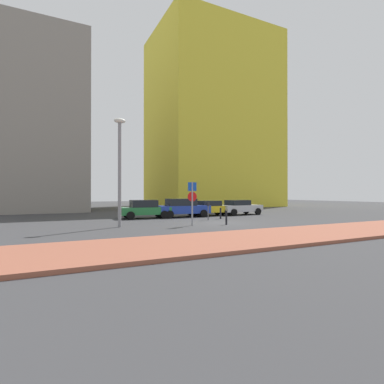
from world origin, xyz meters
TOP-DOWN VIEW (x-y plane):
  - ground_plane at (0.00, 0.00)m, footprint 120.00×120.00m
  - sidewalk_brick at (0.00, -6.94)m, footprint 40.00×4.48m
  - parked_car_green at (-3.55, 5.87)m, footprint 4.08×2.12m
  - parked_car_blue at (-0.26, 5.73)m, footprint 4.55×2.17m
  - parked_car_yellow at (2.54, 6.06)m, footprint 4.21×2.05m
  - parked_car_silver at (5.70, 5.74)m, footprint 4.24×2.11m
  - parking_sign_post at (-2.47, -0.60)m, footprint 0.60×0.14m
  - parking_meter at (0.33, 2.31)m, footprint 0.18×0.14m
  - street_lamp at (-6.77, 0.58)m, footprint 0.70×0.36m
  - traffic_bollard_near at (-0.29, -1.16)m, footprint 0.12×0.12m
  - traffic_bollard_mid at (1.73, 2.77)m, footprint 0.14×0.14m
  - building_colorful_midrise at (13.45, 24.27)m, footprint 18.41×14.84m
  - building_under_construction at (-11.99, 21.51)m, footprint 10.95×12.39m

SIDE VIEW (x-z plane):
  - ground_plane at x=0.00m, z-range 0.00..0.00m
  - sidewalk_brick at x=0.00m, z-range 0.00..0.14m
  - traffic_bollard_mid at x=1.73m, z-range 0.00..0.87m
  - traffic_bollard_near at x=-0.29m, z-range 0.00..0.91m
  - parked_car_yellow at x=2.54m, z-range 0.03..1.40m
  - parked_car_silver at x=5.70m, z-range 0.03..1.43m
  - parked_car_green at x=-3.55m, z-range 0.03..1.52m
  - parked_car_blue at x=-0.26m, z-range 0.03..1.60m
  - parking_meter at x=0.33m, z-range 0.20..1.56m
  - parking_sign_post at x=-2.47m, z-range 0.35..3.11m
  - street_lamp at x=-6.77m, z-range 0.61..7.17m
  - building_under_construction at x=-11.99m, z-range 0.00..19.77m
  - building_colorful_midrise at x=13.45m, z-range 0.00..27.56m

